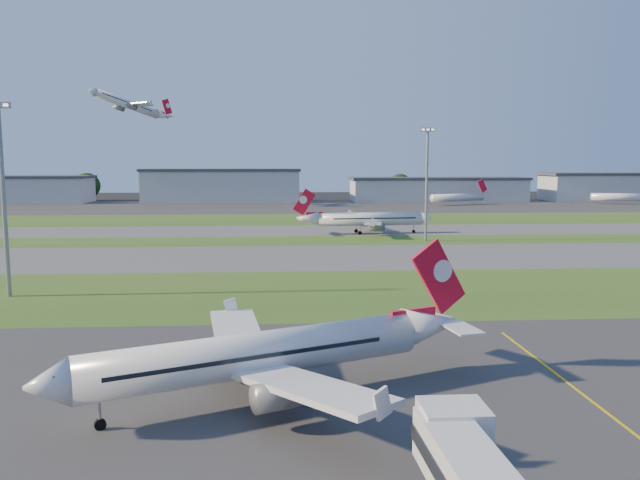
{
  "coord_description": "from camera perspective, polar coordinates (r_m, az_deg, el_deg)",
  "views": [
    {
      "loc": [
        -18.37,
        -32.99,
        17.97
      ],
      "look_at": [
        -12.79,
        55.09,
        7.0
      ],
      "focal_mm": 35.0,
      "sensor_mm": 36.0,
      "label": 1
    }
  ],
  "objects": [
    {
      "name": "apron_near",
      "position": [
        41.82,
        24.26,
        -19.01
      ],
      "size": [
        300.0,
        70.0,
        0.01
      ],
      "primitive_type": "cube",
      "color": "#333335",
      "rests_on": "ground"
    },
    {
      "name": "mini_jet_near",
      "position": [
        272.59,
        12.49,
        3.83
      ],
      "size": [
        27.39,
        12.12,
        9.48
      ],
      "rotation": [
        0.0,
        0.0,
        0.36
      ],
      "color": "silver",
      "rests_on": "ground"
    },
    {
      "name": "grass_strip_a",
      "position": [
        88.79,
        8.42,
        -4.67
      ],
      "size": [
        300.0,
        34.0,
        0.01
      ],
      "primitive_type": "cube",
      "color": "#34551C",
      "rests_on": "ground"
    },
    {
      "name": "light_mast_west",
      "position": [
        92.61,
        -27.01,
        4.36
      ],
      "size": [
        3.2,
        0.7,
        25.8
      ],
      "color": "gray",
      "rests_on": "ground"
    },
    {
      "name": "grass_strip_c",
      "position": [
        199.65,
        1.67,
        1.92
      ],
      "size": [
        300.0,
        40.0,
        0.01
      ],
      "primitive_type": "cube",
      "color": "#34551C",
      "rests_on": "ground"
    },
    {
      "name": "airliner_taxiing",
      "position": [
        158.84,
        4.49,
        1.88
      ],
      "size": [
        33.09,
        27.98,
        10.33
      ],
      "rotation": [
        0.0,
        0.0,
        3.23
      ],
      "color": "silver",
      "rests_on": "ground"
    },
    {
      "name": "tree_west",
      "position": [
        316.73,
        -20.51,
        4.68
      ],
      "size": [
        12.1,
        12.1,
        13.2
      ],
      "color": "black",
      "rests_on": "ground"
    },
    {
      "name": "ground",
      "position": [
        41.82,
        24.26,
        -19.02
      ],
      "size": [
        700.0,
        700.0,
        0.0
      ],
      "primitive_type": "plane",
      "color": "black",
      "rests_on": "ground"
    },
    {
      "name": "grass_strip_b",
      "position": [
        145.28,
        3.67,
        -0.03
      ],
      "size": [
        300.0,
        18.0,
        0.01
      ],
      "primitive_type": "cube",
      "color": "#34551C",
      "rests_on": "ground"
    },
    {
      "name": "apron_far",
      "position": [
        259.27,
        0.45,
        3.11
      ],
      "size": [
        400.0,
        80.0,
        0.01
      ],
      "primitive_type": "cube",
      "color": "#333335",
      "rests_on": "ground"
    },
    {
      "name": "taxiway_b",
      "position": [
        166.98,
        2.71,
        0.9
      ],
      "size": [
        300.0,
        26.0,
        0.01
      ],
      "primitive_type": "cube",
      "color": "#515154",
      "rests_on": "ground"
    },
    {
      "name": "airliner_parked",
      "position": [
        47.94,
        -5.32,
        -10.39
      ],
      "size": [
        30.84,
        26.22,
        10.24
      ],
      "rotation": [
        0.0,
        0.0,
        0.41
      ],
      "color": "silver",
      "rests_on": "ground"
    },
    {
      "name": "hangar_west",
      "position": [
        289.41,
        -8.94,
        4.95
      ],
      "size": [
        71.4,
        23.0,
        15.2
      ],
      "color": "#9C9FA3",
      "rests_on": "ground"
    },
    {
      "name": "light_mast_centre",
      "position": [
        144.92,
        9.74,
        5.74
      ],
      "size": [
        3.2,
        0.7,
        25.8
      ],
      "color": "gray",
      "rests_on": "ground"
    },
    {
      "name": "taxiway_a",
      "position": [
        120.76,
        5.17,
        -1.5
      ],
      "size": [
        300.0,
        32.0,
        0.01
      ],
      "primitive_type": "cube",
      "color": "#515154",
      "rests_on": "ground"
    },
    {
      "name": "mini_jet_far",
      "position": [
        300.65,
        25.97,
        3.57
      ],
      "size": [
        28.34,
        8.44,
        9.48
      ],
      "rotation": [
        0.0,
        0.0,
        -0.21
      ],
      "color": "silver",
      "rests_on": "ground"
    },
    {
      "name": "tree_mid_east",
      "position": [
        307.78,
        7.34,
        4.95
      ],
      "size": [
        11.55,
        11.55,
        12.6
      ],
      "color": "black",
      "rests_on": "ground"
    },
    {
      "name": "tree_mid_west",
      "position": [
        299.24,
        -3.95,
        4.74
      ],
      "size": [
        9.9,
        9.9,
        10.8
      ],
      "color": "black",
      "rests_on": "ground"
    },
    {
      "name": "hangar_east",
      "position": [
        297.45,
        10.69,
        4.59
      ],
      "size": [
        81.6,
        23.0,
        11.2
      ],
      "color": "#9C9FA3",
      "rests_on": "ground"
    },
    {
      "name": "airliner_departing",
      "position": [
        269.8,
        -17.13,
        11.77
      ],
      "size": [
        27.17,
        24.09,
        10.69
      ],
      "rotation": [
        0.0,
        0.0,
        0.71
      ],
      "color": "silver"
    },
    {
      "name": "tree_east",
      "position": [
        328.52,
        20.4,
        4.58
      ],
      "size": [
        10.45,
        10.45,
        11.4
      ],
      "color": "black",
      "rests_on": "ground"
    }
  ]
}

